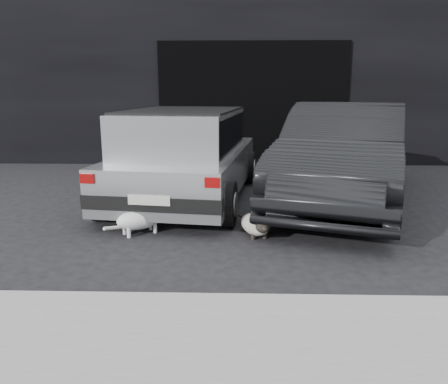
{
  "coord_description": "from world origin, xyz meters",
  "views": [
    {
      "loc": [
        0.65,
        -5.51,
        1.63
      ],
      "look_at": [
        0.52,
        -0.79,
        0.51
      ],
      "focal_mm": 35.0,
      "sensor_mm": 36.0,
      "label": 1
    }
  ],
  "objects_px": {
    "silver_hatchback": "(186,151)",
    "cat_white": "(143,218)",
    "second_car": "(345,154)",
    "cat_siamese": "(256,225)"
  },
  "relations": [
    {
      "from": "silver_hatchback",
      "to": "cat_white",
      "type": "distance_m",
      "value": 1.7
    },
    {
      "from": "second_car",
      "to": "cat_white",
      "type": "bearing_deg",
      "value": -131.81
    },
    {
      "from": "second_car",
      "to": "silver_hatchback",
      "type": "bearing_deg",
      "value": -163.55
    },
    {
      "from": "silver_hatchback",
      "to": "cat_white",
      "type": "relative_size",
      "value": 5.66
    },
    {
      "from": "second_car",
      "to": "cat_white",
      "type": "height_order",
      "value": "second_car"
    },
    {
      "from": "cat_siamese",
      "to": "cat_white",
      "type": "xyz_separation_m",
      "value": [
        -1.3,
        0.06,
        0.05
      ]
    },
    {
      "from": "cat_white",
      "to": "cat_siamese",
      "type": "bearing_deg",
      "value": 53.68
    },
    {
      "from": "silver_hatchback",
      "to": "second_car",
      "type": "distance_m",
      "value": 2.3
    },
    {
      "from": "second_car",
      "to": "cat_siamese",
      "type": "xyz_separation_m",
      "value": [
        -1.33,
        -1.55,
        -0.59
      ]
    },
    {
      "from": "cat_siamese",
      "to": "second_car",
      "type": "bearing_deg",
      "value": -146.03
    }
  ]
}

